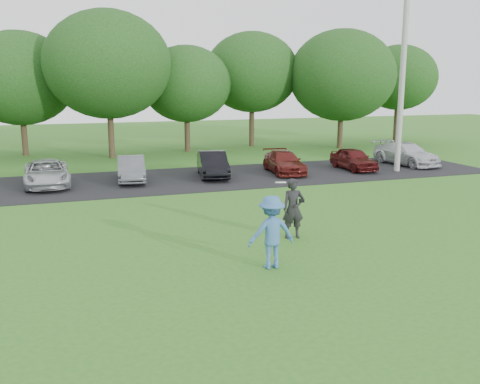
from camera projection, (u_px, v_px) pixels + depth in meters
The scene contains 7 objects.
ground at pixel (287, 272), 12.92m from camera, with size 100.00×100.00×0.00m, color #326C1E.
parking_lot at pixel (174, 180), 24.96m from camera, with size 32.00×6.50×0.03m, color black.
utility_pole at pixel (402, 79), 26.41m from camera, with size 0.28×0.28×9.32m, color #A2A29D.
frisbee_player at pixel (271, 232), 13.08m from camera, with size 1.18×0.68×2.17m.
camera_bystander at pixel (293, 208), 15.61m from camera, with size 0.69×0.50×1.77m.
parked_cars at pixel (179, 167), 24.99m from camera, with size 28.05×4.70×1.22m.
tree_row at pixel (164, 75), 33.49m from camera, with size 42.39×9.85×8.64m.
Camera 1 is at (-5.02, -11.23, 4.54)m, focal length 40.00 mm.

